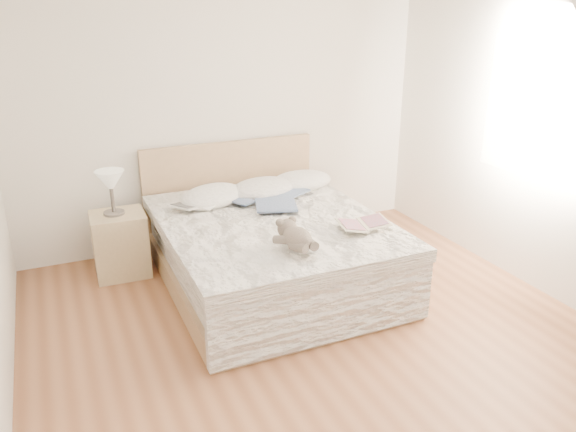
# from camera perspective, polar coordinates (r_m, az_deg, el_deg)

# --- Properties ---
(floor) EXTENTS (4.00, 4.50, 0.00)m
(floor) POSITION_cam_1_polar(r_m,az_deg,el_deg) (3.96, 4.67, -13.73)
(floor) COLOR brown
(floor) RESTS_ON ground
(wall_back) EXTENTS (4.00, 0.02, 2.70)m
(wall_back) POSITION_cam_1_polar(r_m,az_deg,el_deg) (5.41, -6.45, 11.25)
(wall_back) COLOR silver
(wall_back) RESTS_ON ground
(window) EXTENTS (0.02, 1.30, 1.10)m
(window) POSITION_cam_1_polar(r_m,az_deg,el_deg) (4.83, 24.95, 9.52)
(window) COLOR white
(window) RESTS_ON wall_right
(bed) EXTENTS (1.72, 2.14, 1.00)m
(bed) POSITION_cam_1_polar(r_m,az_deg,el_deg) (4.75, -2.03, -3.19)
(bed) COLOR tan
(bed) RESTS_ON floor
(nightstand) EXTENTS (0.46, 0.41, 0.56)m
(nightstand) POSITION_cam_1_polar(r_m,az_deg,el_deg) (5.09, -16.66, -2.76)
(nightstand) COLOR tan
(nightstand) RESTS_ON floor
(table_lamp) EXTENTS (0.28, 0.28, 0.38)m
(table_lamp) POSITION_cam_1_polar(r_m,az_deg,el_deg) (4.91, -17.58, 3.19)
(table_lamp) COLOR #514B46
(table_lamp) RESTS_ON nightstand
(pillow_left) EXTENTS (0.77, 0.69, 0.19)m
(pillow_left) POSITION_cam_1_polar(r_m,az_deg,el_deg) (5.00, -7.71, 1.99)
(pillow_left) COLOR white
(pillow_left) RESTS_ON bed
(pillow_middle) EXTENTS (0.72, 0.58, 0.19)m
(pillow_middle) POSITION_cam_1_polar(r_m,az_deg,el_deg) (5.16, -2.63, 2.76)
(pillow_middle) COLOR silver
(pillow_middle) RESTS_ON bed
(pillow_right) EXTENTS (0.62, 0.46, 0.18)m
(pillow_right) POSITION_cam_1_polar(r_m,az_deg,el_deg) (5.40, 1.39, 3.60)
(pillow_right) COLOR white
(pillow_right) RESTS_ON bed
(blouse) EXTENTS (0.69, 0.71, 0.02)m
(blouse) POSITION_cam_1_polar(r_m,az_deg,el_deg) (4.85, -1.31, 1.46)
(blouse) COLOR #415276
(blouse) RESTS_ON bed
(photo_book) EXTENTS (0.43, 0.40, 0.03)m
(photo_book) POSITION_cam_1_polar(r_m,az_deg,el_deg) (4.82, -9.52, 1.03)
(photo_book) COLOR white
(photo_book) RESTS_ON bed
(childrens_book) EXTENTS (0.46, 0.36, 0.03)m
(childrens_book) POSITION_cam_1_polar(r_m,az_deg,el_deg) (4.40, 7.63, -0.85)
(childrens_book) COLOR beige
(childrens_book) RESTS_ON bed
(teddy_bear) EXTENTS (0.29, 0.37, 0.18)m
(teddy_bear) POSITION_cam_1_polar(r_m,az_deg,el_deg) (3.92, 0.96, -3.09)
(teddy_bear) COLOR #695E53
(teddy_bear) RESTS_ON bed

